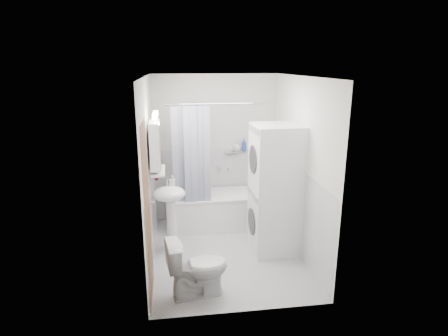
{
  "coord_description": "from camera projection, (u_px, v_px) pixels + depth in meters",
  "views": [
    {
      "loc": [
        -0.69,
        -4.67,
        2.55
      ],
      "look_at": [
        -0.01,
        0.15,
        1.19
      ],
      "focal_mm": 30.0,
      "sensor_mm": 36.0,
      "label": 1
    }
  ],
  "objects": [
    {
      "name": "floor",
      "position": [
        226.0,
        253.0,
        5.23
      ],
      "size": [
        2.6,
        2.6,
        0.0
      ],
      "primitive_type": "plane",
      "color": "#B6B5BA",
      "rests_on": "ground"
    },
    {
      "name": "toilet",
      "position": [
        197.0,
        268.0,
        4.2
      ],
      "size": [
        0.74,
        0.48,
        0.68
      ],
      "primitive_type": "imported",
      "rotation": [
        0.0,
        0.0,
        1.71
      ],
      "color": "white",
      "rests_on": "ground"
    },
    {
      "name": "washer_dryer",
      "position": [
        275.0,
        189.0,
        5.11
      ],
      "size": [
        0.66,
        0.64,
        1.78
      ],
      "rotation": [
        0.0,
        0.0,
        0.02
      ],
      "color": "white",
      "rests_on": "ground"
    },
    {
      "name": "sink",
      "position": [
        170.0,
        204.0,
        5.1
      ],
      "size": [
        0.44,
        0.37,
        1.04
      ],
      "color": "white",
      "rests_on": "ground"
    },
    {
      "name": "shower_caddy",
      "position": [
        231.0,
        152.0,
        6.14
      ],
      "size": [
        0.22,
        0.06,
        0.02
      ],
      "primitive_type": "cube",
      "color": "silver",
      "rests_on": "room_walls"
    },
    {
      "name": "wainscot",
      "position": [
        223.0,
        205.0,
        5.35
      ],
      "size": [
        1.98,
        2.58,
        2.58
      ],
      "color": "white",
      "rests_on": "ground"
    },
    {
      "name": "tub_spout",
      "position": [
        228.0,
        168.0,
        6.21
      ],
      "size": [
        0.04,
        0.12,
        0.04
      ],
      "primitive_type": "cylinder",
      "rotation": [
        1.57,
        0.0,
        0.0
      ],
      "color": "silver",
      "rests_on": "room_walls"
    },
    {
      "name": "shampoo_b",
      "position": [
        244.0,
        149.0,
        6.15
      ],
      "size": [
        0.08,
        0.21,
        0.08
      ],
      "primitive_type": "imported",
      "color": "#2844A0",
      "rests_on": "shower_caddy"
    },
    {
      "name": "soap_pump",
      "position": [
        173.0,
        185.0,
        5.12
      ],
      "size": [
        0.08,
        0.17,
        0.08
      ],
      "primitive_type": "imported",
      "color": "gray",
      "rests_on": "sink"
    },
    {
      "name": "curtain_rod",
      "position": [
        220.0,
        104.0,
        5.3
      ],
      "size": [
        1.62,
        0.02,
        0.02
      ],
      "primitive_type": "cylinder",
      "rotation": [
        0.0,
        1.57,
        0.0
      ],
      "color": "silver",
      "rests_on": "room_walls"
    },
    {
      "name": "bathtub",
      "position": [
        218.0,
        208.0,
        6.03
      ],
      "size": [
        1.44,
        0.68,
        0.55
      ],
      "color": "white",
      "rests_on": "ground"
    },
    {
      "name": "shelf_bottle",
      "position": [
        157.0,
        170.0,
        4.73
      ],
      "size": [
        0.07,
        0.18,
        0.07
      ],
      "primitive_type": "imported",
      "color": "gray",
      "rests_on": "shelf"
    },
    {
      "name": "shelf_cup",
      "position": [
        158.0,
        164.0,
        4.98
      ],
      "size": [
        0.1,
        0.09,
        0.1
      ],
      "primitive_type": "imported",
      "color": "gray",
      "rests_on": "shelf"
    },
    {
      "name": "shower_curtain",
      "position": [
        191.0,
        156.0,
        5.44
      ],
      "size": [
        0.55,
        0.02,
        1.45
      ],
      "color": "#16204D",
      "rests_on": "curtain_rod"
    },
    {
      "name": "shelf",
      "position": [
        158.0,
        171.0,
        4.88
      ],
      "size": [
        0.18,
        0.54,
        0.02
      ],
      "primitive_type": "cube",
      "color": "silver",
      "rests_on": "room_walls"
    },
    {
      "name": "medicine_cabinet",
      "position": [
        155.0,
        143.0,
        4.78
      ],
      "size": [
        0.13,
        0.5,
        0.71
      ],
      "color": "white",
      "rests_on": "room_walls"
    },
    {
      "name": "door",
      "position": [
        152.0,
        203.0,
        4.31
      ],
      "size": [
        0.05,
        2.0,
        2.0
      ],
      "color": "brown",
      "rests_on": "ground"
    },
    {
      "name": "room_walls",
      "position": [
        227.0,
        149.0,
        4.83
      ],
      "size": [
        2.6,
        2.6,
        2.6
      ],
      "color": "silver",
      "rests_on": "ground"
    },
    {
      "name": "shampoo_a",
      "position": [
        237.0,
        147.0,
        6.13
      ],
      "size": [
        0.13,
        0.17,
        0.13
      ],
      "primitive_type": "imported",
      "color": "gray",
      "rests_on": "shower_caddy"
    },
    {
      "name": "towel",
      "position": [
        156.0,
        150.0,
        5.46
      ],
      "size": [
        0.07,
        0.34,
        0.82
      ],
      "color": "#4C1118",
      "rests_on": "room_walls"
    }
  ]
}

